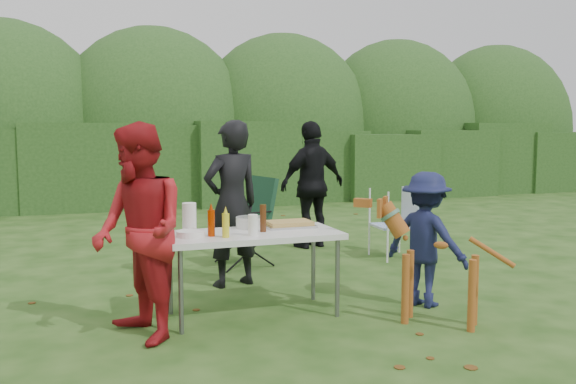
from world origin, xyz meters
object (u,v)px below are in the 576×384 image
object	(u,v)px
camping_chair	(244,221)
beer_bottle	(263,218)
person_cook	(232,204)
paper_towel_roll	(189,218)
lawn_chair	(394,223)
folding_table	(253,238)
child	(426,239)
ketchup_bottle	(211,223)
person_black_puffy	(312,184)
mustard_bottle	(226,225)
dog	(440,264)
person_red_jacket	(139,232)

from	to	relation	value
camping_chair	beer_bottle	size ratio (longest dim) A/B	4.44
person_cook	paper_towel_roll	size ratio (longest dim) A/B	6.63
lawn_chair	beer_bottle	size ratio (longest dim) A/B	3.72
folding_table	child	world-z (taller)	child
lawn_chair	ketchup_bottle	bearing A→B (deg)	37.77
camping_chair	person_black_puffy	bearing A→B (deg)	-160.94
mustard_bottle	beer_bottle	distance (m)	0.41
person_cook	mustard_bottle	xyz separation A→B (m)	(-0.36, -1.23, -0.02)
person_cook	child	world-z (taller)	person_cook
dog	child	bearing A→B (deg)	-67.68
person_red_jacket	paper_towel_roll	bearing A→B (deg)	117.41
folding_table	beer_bottle	size ratio (longest dim) A/B	6.25
folding_table	lawn_chair	world-z (taller)	lawn_chair
person_cook	child	bearing A→B (deg)	124.36
lawn_chair	beer_bottle	bearing A→B (deg)	41.83
paper_towel_roll	person_black_puffy	bearing A→B (deg)	49.67
person_black_puffy	paper_towel_roll	distance (m)	3.35
child	ketchup_bottle	bearing A→B (deg)	55.99
person_red_jacket	camping_chair	bearing A→B (deg)	130.12
child	lawn_chair	bearing A→B (deg)	-50.77
lawn_chair	person_red_jacket	bearing A→B (deg)	35.77
dog	camping_chair	bearing A→B (deg)	-28.63
person_black_puffy	paper_towel_roll	bearing A→B (deg)	34.59
person_red_jacket	dog	xyz separation A→B (m)	(2.40, -0.45, -0.34)
person_red_jacket	ketchup_bottle	size ratio (longest dim) A/B	7.69
child	beer_bottle	xyz separation A→B (m)	(-1.50, 0.23, 0.24)
child	paper_towel_roll	world-z (taller)	child
lawn_chair	paper_towel_roll	distance (m)	3.31
ketchup_bottle	person_black_puffy	bearing A→B (deg)	53.94
ketchup_bottle	paper_towel_roll	bearing A→B (deg)	121.68
dog	camping_chair	size ratio (longest dim) A/B	1.01
person_cook	lawn_chair	distance (m)	2.41
paper_towel_roll	dog	bearing A→B (deg)	-25.36
child	beer_bottle	world-z (taller)	child
person_cook	camping_chair	size ratio (longest dim) A/B	1.62
person_cook	beer_bottle	size ratio (longest dim) A/B	7.18
person_cook	beer_bottle	world-z (taller)	person_cook
ketchup_bottle	paper_towel_roll	distance (m)	0.27
folding_table	ketchup_bottle	bearing A→B (deg)	-169.50
beer_bottle	folding_table	bearing A→B (deg)	178.76
dog	paper_towel_roll	world-z (taller)	dog
camping_chair	mustard_bottle	size ratio (longest dim) A/B	5.33
lawn_chair	beer_bottle	distance (m)	2.88
dog	mustard_bottle	size ratio (longest dim) A/B	5.38
folding_table	paper_towel_roll	xyz separation A→B (m)	(-0.52, 0.16, 0.18)
folding_table	beer_bottle	bearing A→B (deg)	-1.24
person_black_puffy	dog	bearing A→B (deg)	70.98
folding_table	camping_chair	size ratio (longest dim) A/B	1.41
camping_chair	lawn_chair	world-z (taller)	camping_chair
folding_table	mustard_bottle	size ratio (longest dim) A/B	7.50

